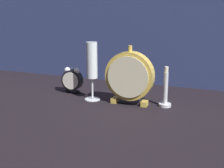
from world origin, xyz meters
TOP-DOWN VIEW (x-y plane):
  - ground_plane at (0.00, 0.00)m, footprint 4.00×4.00m
  - fabric_backdrop_drape at (0.00, 0.33)m, footprint 1.57×0.01m
  - alarm_clock_twin_bell at (-0.17, 0.08)m, footprint 0.08×0.03m
  - mantel_clock_silver at (0.09, 0.02)m, footprint 0.17×0.04m
  - champagne_flute at (-0.06, 0.02)m, footprint 0.06×0.06m
  - brass_candlestick at (0.21, 0.05)m, footprint 0.04×0.04m

SIDE VIEW (x-z plane):
  - ground_plane at x=0.00m, z-range 0.00..0.00m
  - brass_candlestick at x=0.21m, z-range -0.02..0.12m
  - alarm_clock_twin_bell at x=-0.17m, z-range 0.01..0.11m
  - mantel_clock_silver at x=0.09m, z-range 0.00..0.21m
  - champagne_flute at x=-0.06m, z-range 0.02..0.24m
  - fabric_backdrop_drape at x=0.00m, z-range 0.00..0.69m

